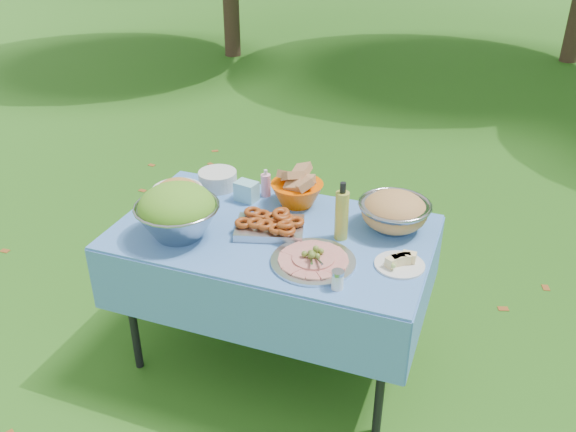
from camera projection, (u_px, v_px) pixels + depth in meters
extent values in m
plane|color=#123209|center=(275.00, 354.00, 3.21)|extent=(80.00, 80.00, 0.00)
cube|color=#84BCFF|center=(274.00, 296.00, 3.03)|extent=(1.46, 0.86, 0.76)
cylinder|color=silver|center=(218.00, 179.00, 3.21)|extent=(0.23, 0.23, 0.09)
cube|color=#82C7D5|center=(247.00, 191.00, 3.08)|extent=(0.12, 0.10, 0.10)
cylinder|color=#F89DBB|center=(266.00, 183.00, 3.12)|extent=(0.06, 0.06, 0.14)
cube|color=#B3B2B7|center=(270.00, 225.00, 2.82)|extent=(0.36, 0.30, 0.07)
cylinder|color=silver|center=(313.00, 254.00, 2.59)|extent=(0.38, 0.38, 0.08)
cylinder|color=#A6A838|center=(342.00, 211.00, 2.72)|extent=(0.07, 0.07, 0.28)
cylinder|color=silver|center=(400.00, 260.00, 2.57)|extent=(0.23, 0.23, 0.06)
cylinder|color=silver|center=(338.00, 280.00, 2.42)|extent=(0.06, 0.06, 0.08)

